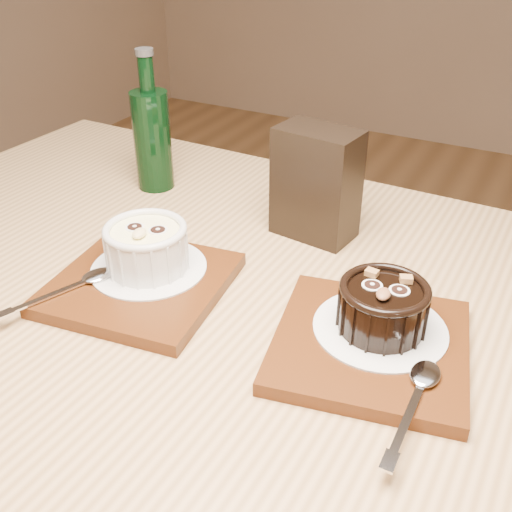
% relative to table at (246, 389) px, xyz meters
% --- Properties ---
extents(table, '(1.22, 0.83, 0.75)m').
position_rel_table_xyz_m(table, '(0.00, 0.00, 0.00)').
color(table, '#997042').
rests_on(table, ground).
extents(tray_left, '(0.20, 0.20, 0.01)m').
position_rel_table_xyz_m(tray_left, '(-0.13, -0.00, 0.10)').
color(tray_left, '#4F250D').
rests_on(tray_left, table).
extents(doily_left, '(0.13, 0.13, 0.00)m').
position_rel_table_xyz_m(doily_left, '(-0.14, 0.02, 0.11)').
color(doily_left, silver).
rests_on(doily_left, tray_left).
extents(ramekin_white, '(0.09, 0.09, 0.06)m').
position_rel_table_xyz_m(ramekin_white, '(-0.14, 0.02, 0.14)').
color(ramekin_white, silver).
rests_on(ramekin_white, doily_left).
extents(spoon_left, '(0.07, 0.13, 0.01)m').
position_rel_table_xyz_m(spoon_left, '(-0.19, -0.05, 0.11)').
color(spoon_left, white).
rests_on(spoon_left, tray_left).
extents(tray_right, '(0.21, 0.21, 0.01)m').
position_rel_table_xyz_m(tray_right, '(0.13, 0.02, 0.10)').
color(tray_right, '#4F250D').
rests_on(tray_right, table).
extents(doily_right, '(0.13, 0.13, 0.00)m').
position_rel_table_xyz_m(doily_right, '(0.13, 0.04, 0.11)').
color(doily_right, silver).
rests_on(doily_right, tray_right).
extents(ramekin_dark, '(0.09, 0.09, 0.05)m').
position_rel_table_xyz_m(ramekin_dark, '(0.13, 0.04, 0.13)').
color(ramekin_dark, black).
rests_on(ramekin_dark, doily_right).
extents(spoon_right, '(0.03, 0.13, 0.01)m').
position_rel_table_xyz_m(spoon_right, '(0.19, -0.04, 0.11)').
color(spoon_right, white).
rests_on(spoon_right, tray_right).
extents(condiment_stand, '(0.11, 0.07, 0.14)m').
position_rel_table_xyz_m(condiment_stand, '(-0.01, 0.21, 0.16)').
color(condiment_stand, black).
rests_on(condiment_stand, table).
extents(green_bottle, '(0.05, 0.05, 0.20)m').
position_rel_table_xyz_m(green_bottle, '(-0.28, 0.23, 0.17)').
color(green_bottle, black).
rests_on(green_bottle, table).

